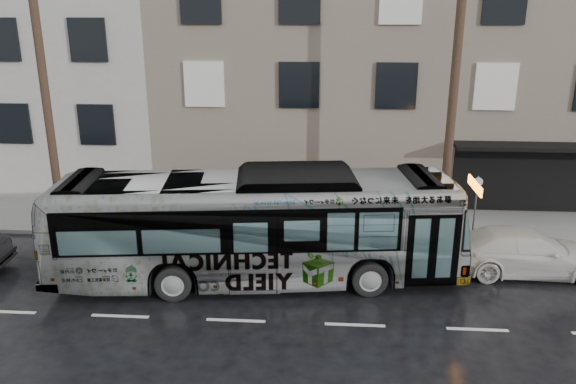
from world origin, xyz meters
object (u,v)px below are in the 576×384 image
sign_post (475,209)px  white_sedan (526,252)px  bus (257,227)px  utility_pole_rear (47,110)px  utility_pole_front (451,115)px

sign_post → white_sedan: 2.55m
bus → white_sedan: (8.47, 1.05, -1.02)m
white_sedan → utility_pole_rear: bearing=81.5°
sign_post → white_sedan: bearing=-62.6°
sign_post → white_sedan: size_ratio=0.49×
utility_pole_front → utility_pole_rear: size_ratio=1.00×
utility_pole_rear → sign_post: size_ratio=3.75×
utility_pole_rear → white_sedan: 16.85m
bus → white_sedan: bearing=-89.9°
sign_post → bus: 8.02m
white_sedan → utility_pole_front: bearing=44.8°
utility_pole_front → sign_post: bearing=0.0°
bus → white_sedan: 8.59m
utility_pole_front → bus: bearing=-152.5°
utility_pole_front → sign_post: size_ratio=3.75×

